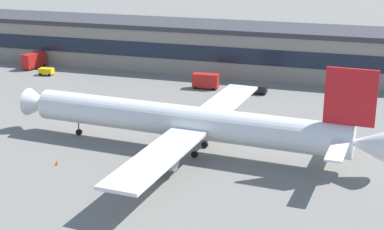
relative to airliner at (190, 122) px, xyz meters
The scene contains 8 objects.
ground_plane 5.21m from the airliner, 163.20° to the right, with size 600.00×600.00×0.00m, color slate.
terminal_building 59.09m from the airliner, 90.99° to the left, with size 170.41×18.26×12.13m.
airliner is the anchor object (origin of this frame).
stair_truck 40.47m from the airliner, 102.74° to the left, with size 6.09×2.65×3.55m.
belt_loader 38.96m from the airliner, 86.68° to the left, with size 6.50×2.38×1.95m.
catering_truck 74.77m from the airliner, 142.25° to the left, with size 3.53×7.48×4.15m.
baggage_tug 65.15m from the airliner, 142.60° to the left, with size 3.75×2.35×1.85m.
traffic_cone_0 22.23m from the airliner, 146.04° to the right, with size 0.59×0.59×0.74m, color #F2590C.
Camera 1 is at (28.86, -84.44, 34.75)m, focal length 53.54 mm.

